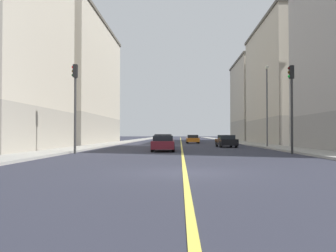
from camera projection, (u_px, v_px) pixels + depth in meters
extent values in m
plane|color=#2C2D3A|center=(185.00, 173.00, 13.24)|extent=(400.00, 400.00, 0.00)
cube|color=#9E9B93|center=(237.00, 142.00, 61.91)|extent=(2.78, 168.00, 0.15)
cube|color=#9E9B93|center=(126.00, 142.00, 62.50)|extent=(2.78, 168.00, 0.15)
cube|color=#E5D14C|center=(181.00, 142.00, 62.21)|extent=(0.16, 154.00, 0.01)
cube|color=#9D9688|center=(295.00, 132.00, 50.73)|extent=(9.67, 20.52, 3.39)
cube|color=#BCB29E|center=(295.00, 73.00, 50.90)|extent=(9.67, 20.52, 12.55)
cube|color=#545047|center=(294.00, 26.00, 51.04)|extent=(9.97, 20.82, 0.40)
cube|color=#9D9688|center=(262.00, 131.00, 71.21)|extent=(9.67, 17.71, 3.85)
cube|color=#BCB29E|center=(262.00, 92.00, 71.37)|extent=(9.67, 17.71, 11.08)
cube|color=#545047|center=(262.00, 62.00, 71.49)|extent=(9.97, 18.01, 0.40)
cube|color=#9D9688|center=(71.00, 130.00, 52.38)|extent=(9.67, 25.49, 3.81)
cube|color=#BCB29E|center=(71.00, 71.00, 52.56)|extent=(9.67, 25.49, 12.78)
cube|color=#545047|center=(72.00, 25.00, 52.70)|extent=(9.97, 25.79, 0.40)
cylinder|color=#2D2D2D|center=(292.00, 116.00, 25.42)|extent=(0.16, 0.16, 5.14)
cube|color=black|center=(292.00, 72.00, 25.49)|extent=(0.28, 0.32, 0.90)
sphere|color=#320404|center=(289.00, 68.00, 25.50)|extent=(0.20, 0.20, 0.20)
sphere|color=#352204|center=(289.00, 72.00, 25.49)|extent=(0.20, 0.20, 0.20)
sphere|color=green|center=(289.00, 76.00, 25.49)|extent=(0.20, 0.20, 0.20)
cylinder|color=#2D2D2D|center=(75.00, 116.00, 25.90)|extent=(0.16, 0.16, 5.30)
cube|color=black|center=(75.00, 71.00, 25.97)|extent=(0.28, 0.32, 0.90)
sphere|color=red|center=(73.00, 67.00, 25.98)|extent=(0.20, 0.20, 0.20)
sphere|color=#352204|center=(73.00, 71.00, 25.98)|extent=(0.20, 0.20, 0.20)
sphere|color=black|center=(73.00, 75.00, 25.97)|extent=(0.20, 0.20, 0.20)
cylinder|color=#4C4C51|center=(267.00, 108.00, 36.96)|extent=(0.14, 0.14, 7.67)
sphere|color=#EAEACC|center=(267.00, 67.00, 37.05)|extent=(0.36, 0.36, 0.36)
cube|color=black|center=(226.00, 142.00, 38.80)|extent=(1.89, 4.64, 0.63)
cube|color=black|center=(226.00, 137.00, 38.74)|extent=(1.59, 2.21, 0.41)
cylinder|color=black|center=(217.00, 144.00, 40.20)|extent=(0.25, 0.65, 0.64)
cylinder|color=black|center=(231.00, 144.00, 40.22)|extent=(0.25, 0.65, 0.64)
cylinder|color=black|center=(221.00, 144.00, 37.37)|extent=(0.25, 0.65, 0.64)
cylinder|color=black|center=(236.00, 144.00, 37.38)|extent=(0.25, 0.65, 0.64)
cube|color=orange|center=(193.00, 140.00, 54.85)|extent=(1.87, 4.31, 0.57)
cube|color=black|center=(193.00, 136.00, 54.88)|extent=(1.59, 2.11, 0.44)
cylinder|color=black|center=(187.00, 141.00, 56.16)|extent=(0.24, 0.65, 0.64)
cylinder|color=black|center=(197.00, 141.00, 56.17)|extent=(0.24, 0.65, 0.64)
cylinder|color=black|center=(188.00, 141.00, 53.53)|extent=(0.24, 0.65, 0.64)
cylinder|color=black|center=(199.00, 141.00, 53.53)|extent=(0.24, 0.65, 0.64)
cube|color=white|center=(159.00, 138.00, 72.00)|extent=(2.00, 3.97, 0.56)
cube|color=black|center=(159.00, 136.00, 72.18)|extent=(1.71, 1.75, 0.41)
cylinder|color=black|center=(154.00, 139.00, 73.22)|extent=(0.24, 0.65, 0.64)
cylinder|color=black|center=(163.00, 139.00, 73.21)|extent=(0.24, 0.65, 0.64)
cylinder|color=black|center=(154.00, 139.00, 70.79)|extent=(0.24, 0.65, 0.64)
cylinder|color=black|center=(163.00, 139.00, 70.78)|extent=(0.24, 0.65, 0.64)
cube|color=maroon|center=(163.00, 145.00, 29.55)|extent=(1.84, 4.52, 0.61)
cube|color=black|center=(163.00, 138.00, 29.56)|extent=(1.58, 2.27, 0.41)
cylinder|color=black|center=(154.00, 147.00, 30.94)|extent=(0.23, 0.64, 0.64)
cylinder|color=black|center=(173.00, 147.00, 30.93)|extent=(0.23, 0.64, 0.64)
cylinder|color=black|center=(152.00, 148.00, 28.17)|extent=(0.23, 0.64, 0.64)
cylinder|color=black|center=(173.00, 148.00, 28.15)|extent=(0.23, 0.64, 0.64)
cube|color=red|center=(163.00, 142.00, 36.85)|extent=(1.84, 4.54, 0.64)
cube|color=black|center=(164.00, 137.00, 36.95)|extent=(1.61, 2.15, 0.49)
cylinder|color=black|center=(156.00, 144.00, 38.28)|extent=(0.22, 0.64, 0.64)
cylinder|color=black|center=(172.00, 144.00, 38.22)|extent=(0.22, 0.64, 0.64)
cylinder|color=black|center=(154.00, 145.00, 35.47)|extent=(0.22, 0.64, 0.64)
cylinder|color=black|center=(172.00, 145.00, 35.41)|extent=(0.22, 0.64, 0.64)
cube|color=#1E6B38|center=(162.00, 138.00, 80.37)|extent=(1.75, 4.58, 0.59)
cube|color=black|center=(162.00, 136.00, 80.45)|extent=(1.53, 2.35, 0.40)
cylinder|color=black|center=(159.00, 139.00, 81.80)|extent=(0.22, 0.64, 0.64)
cylinder|color=black|center=(166.00, 139.00, 81.76)|extent=(0.22, 0.64, 0.64)
cylinder|color=black|center=(158.00, 139.00, 78.97)|extent=(0.22, 0.64, 0.64)
cylinder|color=black|center=(166.00, 139.00, 78.93)|extent=(0.22, 0.64, 0.64)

